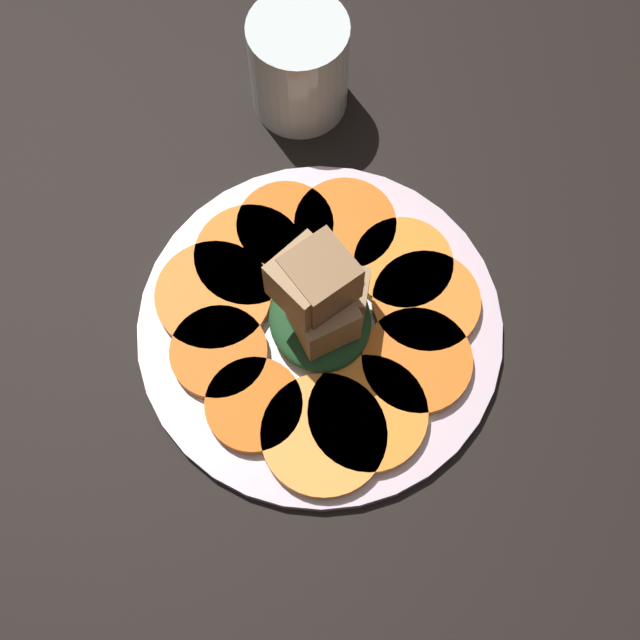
# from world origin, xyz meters

# --- Properties ---
(table_slab) EXTENTS (1.20, 1.20, 0.02)m
(table_slab) POSITION_xyz_m (0.00, 0.00, 0.01)
(table_slab) COLOR black
(table_slab) RESTS_ON ground
(plate) EXTENTS (0.29, 0.29, 0.01)m
(plate) POSITION_xyz_m (0.00, 0.00, 0.03)
(plate) COLOR silver
(plate) RESTS_ON table_slab
(carrot_slice_0) EXTENTS (0.09, 0.09, 0.01)m
(carrot_slice_0) POSITION_xyz_m (-0.07, -0.04, 0.04)
(carrot_slice_0) COLOR orange
(carrot_slice_0) RESTS_ON plate
(carrot_slice_1) EXTENTS (0.09, 0.09, 0.01)m
(carrot_slice_1) POSITION_xyz_m (-0.04, -0.08, 0.04)
(carrot_slice_1) COLOR orange
(carrot_slice_1) RESTS_ON plate
(carrot_slice_2) EXTENTS (0.08, 0.08, 0.01)m
(carrot_slice_2) POSITION_xyz_m (0.01, -0.08, 0.04)
(carrot_slice_2) COLOR orange
(carrot_slice_2) RESTS_ON plate
(carrot_slice_3) EXTENTS (0.07, 0.07, 0.01)m
(carrot_slice_3) POSITION_xyz_m (0.06, -0.06, 0.04)
(carrot_slice_3) COLOR #D45E12
(carrot_slice_3) RESTS_ON plate
(carrot_slice_4) EXTENTS (0.09, 0.09, 0.01)m
(carrot_slice_4) POSITION_xyz_m (0.09, -0.02, 0.04)
(carrot_slice_4) COLOR #F99438
(carrot_slice_4) RESTS_ON plate
(carrot_slice_5) EXTENTS (0.09, 0.09, 0.01)m
(carrot_slice_5) POSITION_xyz_m (0.08, 0.02, 0.04)
(carrot_slice_5) COLOR orange
(carrot_slice_5) RESTS_ON plate
(carrot_slice_6) EXTENTS (0.09, 0.09, 0.01)m
(carrot_slice_6) POSITION_xyz_m (0.05, 0.07, 0.04)
(carrot_slice_6) COLOR orange
(carrot_slice_6) RESTS_ON plate
(carrot_slice_7) EXTENTS (0.09, 0.09, 0.01)m
(carrot_slice_7) POSITION_xyz_m (0.00, 0.09, 0.04)
(carrot_slice_7) COLOR orange
(carrot_slice_7) RESTS_ON plate
(carrot_slice_8) EXTENTS (0.08, 0.08, 0.01)m
(carrot_slice_8) POSITION_xyz_m (-0.04, 0.08, 0.04)
(carrot_slice_8) COLOR orange
(carrot_slice_8) RESTS_ON plate
(carrot_slice_9) EXTENTS (0.08, 0.08, 0.01)m
(carrot_slice_9) POSITION_xyz_m (-0.08, 0.04, 0.04)
(carrot_slice_9) COLOR orange
(carrot_slice_9) RESTS_ON plate
(carrot_slice_10) EXTENTS (0.08, 0.08, 0.01)m
(carrot_slice_10) POSITION_xyz_m (-0.09, -0.01, 0.04)
(carrot_slice_10) COLOR #D56013
(carrot_slice_10) RESTS_ON plate
(center_pile) EXTENTS (0.09, 0.08, 0.11)m
(center_pile) POSITION_xyz_m (0.00, 0.00, 0.08)
(center_pile) COLOR #1E4723
(center_pile) RESTS_ON plate
(fork) EXTENTS (0.17, 0.05, 0.00)m
(fork) POSITION_xyz_m (-0.01, -0.07, 0.03)
(fork) COLOR silver
(fork) RESTS_ON plate
(water_glass) EXTENTS (0.08, 0.08, 0.10)m
(water_glass) POSITION_xyz_m (-0.22, 0.03, 0.07)
(water_glass) COLOR silver
(water_glass) RESTS_ON table_slab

